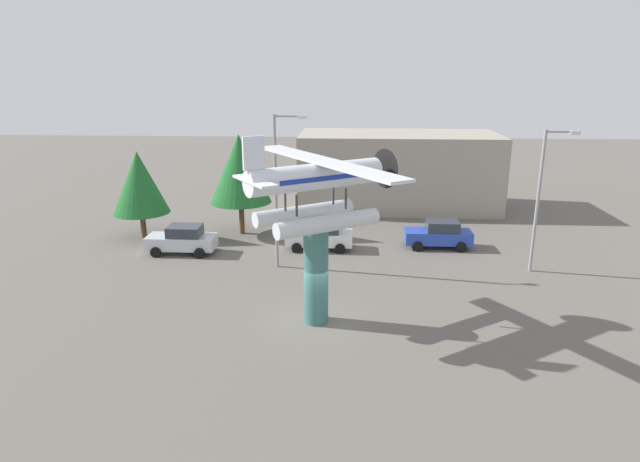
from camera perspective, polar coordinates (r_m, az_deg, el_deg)
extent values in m
plane|color=#605B54|center=(24.97, -0.41, -9.45)|extent=(140.00, 140.00, 0.00)
cylinder|color=#386B66|center=(24.06, -0.43, -4.61)|extent=(1.10, 1.10, 4.51)
cylinder|color=silver|center=(22.42, 0.86, 0.81)|extent=(4.35, 3.29, 0.70)
cylinder|color=#333338|center=(23.26, 2.73, 3.41)|extent=(0.14, 0.14, 0.90)
cylinder|color=#333338|center=(22.05, -2.47, 2.67)|extent=(0.14, 0.14, 0.90)
cylinder|color=silver|center=(24.08, -1.65, 1.92)|extent=(4.35, 3.29, 0.70)
cylinder|color=#333338|center=(24.08, 1.41, 3.88)|extent=(0.14, 0.14, 0.90)
cylinder|color=#333338|center=(22.91, -3.67, 3.19)|extent=(0.14, 0.14, 0.90)
cylinder|color=silver|center=(22.84, -0.45, 5.75)|extent=(5.73, 4.42, 1.10)
cube|color=#193399|center=(22.94, -0.02, 5.79)|extent=(4.22, 3.40, 0.20)
cone|color=#262628|center=(24.63, 6.11, 6.45)|extent=(1.08, 1.12, 0.88)
cylinder|color=black|center=(24.87, 6.85, 6.52)|extent=(1.05, 1.51, 1.80)
cube|color=silver|center=(22.94, 0.41, 7.34)|extent=(6.79, 9.20, 0.12)
cube|color=silver|center=(21.56, -6.89, 5.24)|extent=(2.16, 2.70, 0.10)
cube|color=silver|center=(21.37, -7.00, 8.14)|extent=(0.81, 0.61, 1.30)
cube|color=silver|center=(34.68, -14.34, -1.12)|extent=(4.20, 1.70, 0.80)
cube|color=#2D333D|center=(34.40, -14.02, 0.02)|extent=(2.00, 1.56, 0.64)
cylinder|color=black|center=(36.04, -15.92, -1.24)|extent=(0.64, 0.22, 0.64)
cylinder|color=black|center=(34.43, -16.87, -2.15)|extent=(0.64, 0.22, 0.64)
cylinder|color=black|center=(35.24, -11.77, -1.34)|extent=(0.64, 0.22, 0.64)
cylinder|color=black|center=(33.60, -12.54, -2.28)|extent=(0.64, 0.22, 0.64)
cube|color=white|center=(34.40, -0.09, -0.73)|extent=(4.20, 1.70, 0.80)
cube|color=#2D333D|center=(34.18, 0.33, 0.42)|extent=(2.00, 1.56, 0.64)
cylinder|color=black|center=(35.48, -2.18, -0.87)|extent=(0.64, 0.22, 0.64)
cylinder|color=black|center=(33.77, -2.47, -1.79)|extent=(0.64, 0.22, 0.64)
cylinder|color=black|center=(35.32, 2.19, -0.95)|extent=(0.64, 0.22, 0.64)
cylinder|color=black|center=(33.61, 2.12, -1.88)|extent=(0.64, 0.22, 0.64)
cube|color=#2847B7|center=(35.49, 12.27, -0.57)|extent=(4.20, 1.70, 0.80)
cube|color=#2D333D|center=(35.33, 12.75, 0.54)|extent=(2.00, 1.56, 0.64)
cylinder|color=black|center=(36.27, 9.92, -0.72)|extent=(0.64, 0.22, 0.64)
cylinder|color=black|center=(34.57, 10.24, -1.61)|extent=(0.64, 0.22, 0.64)
cylinder|color=black|center=(36.68, 14.11, -0.79)|extent=(0.64, 0.22, 0.64)
cylinder|color=black|center=(35.00, 14.63, -1.66)|extent=(0.64, 0.22, 0.64)
cylinder|color=gray|center=(30.39, -4.66, 3.96)|extent=(0.18, 0.18, 8.68)
cylinder|color=gray|center=(29.65, -3.29, 11.97)|extent=(1.60, 0.12, 0.12)
cube|color=silver|center=(29.59, -1.91, 11.88)|extent=(0.50, 0.28, 0.20)
cylinder|color=gray|center=(32.00, 21.89, 2.76)|extent=(0.18, 0.18, 7.93)
cylinder|color=gray|center=(31.65, 24.04, 9.52)|extent=(1.60, 0.12, 0.12)
cube|color=silver|center=(31.90, 25.22, 9.33)|extent=(0.50, 0.28, 0.20)
cube|color=#9E9384|center=(45.24, 8.16, 6.32)|extent=(15.90, 7.56, 6.04)
cylinder|color=brown|center=(38.63, -18.07, 0.60)|extent=(0.36, 0.36, 1.73)
cone|color=#1E6028|center=(37.97, -18.46, 4.86)|extent=(3.73, 3.73, 4.14)
cylinder|color=brown|center=(37.94, -8.22, 1.38)|extent=(0.36, 0.36, 2.23)
cone|color=#1E6028|center=(37.19, -8.44, 6.49)|extent=(4.17, 4.17, 4.64)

